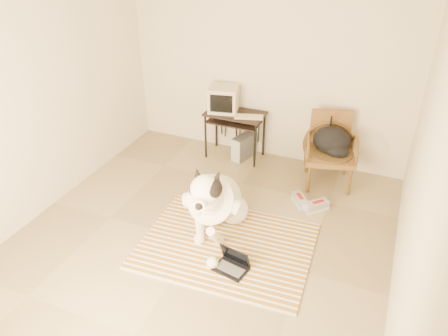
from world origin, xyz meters
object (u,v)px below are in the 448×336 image
Objects in this scene: pc_tower at (243,147)px; rattan_chair at (330,150)px; backpack at (333,142)px; computer_desk at (235,120)px; dog at (215,202)px; laptop at (232,263)px; crt_monitor at (224,99)px.

pc_tower is 0.44× the size of rattan_chair.
computer_desk is at bearing 172.97° from backpack.
pc_tower is 1.29m from rattan_chair.
rattan_chair is (0.95, 1.55, 0.08)m from dog.
dog is 0.73m from laptop.
dog reaches higher than backpack.
crt_monitor is 0.76m from pc_tower.
computer_desk is 0.44m from pc_tower.
computer_desk is 1.69× the size of backpack.
rattan_chair is (1.57, -0.18, -0.40)m from crt_monitor.
backpack reaches higher than laptop.
computer_desk is 1.78× the size of crt_monitor.
dog is 1.76m from computer_desk.
crt_monitor is 0.50× the size of rattan_chair.
crt_monitor reaches higher than computer_desk.
dog is 1.82m from backpack.
backpack reaches higher than computer_desk.
laptop is 0.40× the size of rattan_chair.
dog is at bearing 128.63° from laptop.
crt_monitor is at bearing 114.75° from laptop.
backpack is at bearing -7.27° from crt_monitor.
laptop is 0.80× the size of crt_monitor.
rattan_chair is 0.13m from backpack.
dog is 2.73× the size of backpack.
computer_desk is at bearing -9.19° from crt_monitor.
laptop is at bearing -65.25° from crt_monitor.
crt_monitor reaches higher than rattan_chair.
computer_desk is 1.40m from rattan_chair.
rattan_chair is (1.39, -0.15, -0.12)m from computer_desk.
backpack is (0.57, 2.04, 0.52)m from laptop.
backpack is at bearing -7.03° from computer_desk.
crt_monitor is at bearing 109.79° from dog.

